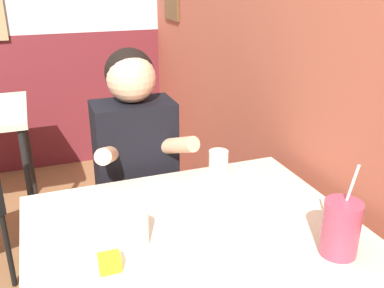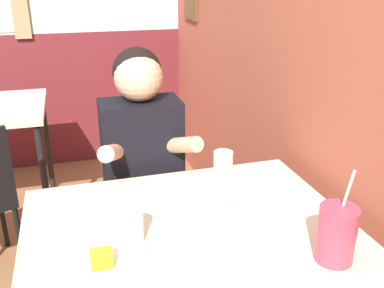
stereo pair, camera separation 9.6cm
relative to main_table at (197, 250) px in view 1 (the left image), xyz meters
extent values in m
cube|color=#9E4C38|center=(0.63, 1.09, 0.64)|extent=(0.06, 4.75, 2.70)
cube|color=brown|center=(0.59, 2.05, 0.62)|extent=(0.02, 0.30, 0.24)
cube|color=maroon|center=(-0.54, 2.50, -0.16)|extent=(5.28, 0.06, 1.10)
cube|color=beige|center=(0.00, 0.00, 0.05)|extent=(1.05, 0.89, 0.04)
cylinder|color=black|center=(0.49, 0.40, -0.34)|extent=(0.04, 0.04, 0.74)
cylinder|color=black|center=(-0.53, 1.34, -0.34)|extent=(0.04, 0.04, 0.74)
cylinder|color=black|center=(-0.53, 1.99, -0.34)|extent=(0.04, 0.04, 0.74)
cylinder|color=black|center=(-0.66, 0.96, -0.49)|extent=(0.03, 0.03, 0.44)
cube|color=black|center=(-0.05, 0.61, -0.47)|extent=(0.31, 0.20, 0.47)
cube|color=black|center=(-0.05, 0.61, 0.05)|extent=(0.34, 0.20, 0.57)
sphere|color=black|center=(-0.05, 0.63, 0.45)|extent=(0.21, 0.21, 0.21)
sphere|color=tan|center=(-0.05, 0.61, 0.43)|extent=(0.20, 0.20, 0.20)
cylinder|color=tan|center=(-0.19, 0.47, 0.17)|extent=(0.14, 0.27, 0.15)
cylinder|color=tan|center=(0.08, 0.47, 0.17)|extent=(0.14, 0.27, 0.15)
cylinder|color=#99384C|center=(0.35, -0.24, 0.15)|extent=(0.11, 0.11, 0.17)
cylinder|color=white|center=(0.37, -0.24, 0.28)|extent=(0.01, 0.04, 0.14)
cylinder|color=silver|center=(0.13, 0.06, 0.12)|extent=(0.07, 0.07, 0.11)
cylinder|color=silver|center=(-0.19, 0.01, 0.12)|extent=(0.08, 0.08, 0.11)
cylinder|color=silver|center=(0.24, 0.38, 0.11)|extent=(0.08, 0.08, 0.09)
cube|color=yellow|center=(-0.29, -0.09, 0.09)|extent=(0.06, 0.04, 0.05)
camera|label=1|loc=(-0.42, -1.07, 0.83)|focal=40.00mm
camera|label=2|loc=(-0.32, -1.10, 0.83)|focal=40.00mm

